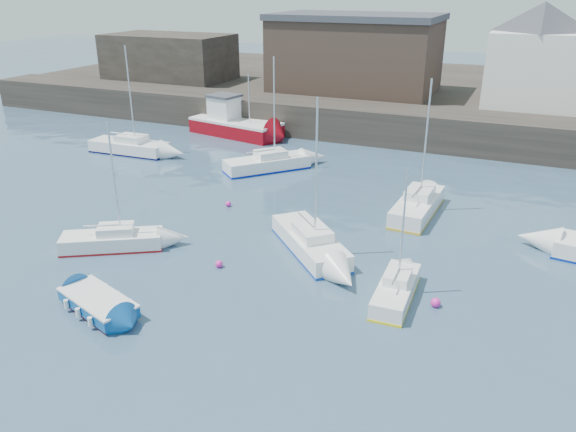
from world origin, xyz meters
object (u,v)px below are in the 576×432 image
at_px(sailboat_f, 417,205).
at_px(sailboat_h, 267,163).
at_px(sailboat_a, 113,240).
at_px(buoy_near, 219,267).
at_px(blue_dinghy, 98,303).
at_px(buoy_far, 228,206).
at_px(sailboat_e, 129,147).
at_px(sailboat_b, 310,242).
at_px(buoy_mid, 435,306).
at_px(sailboat_c, 396,289).
at_px(fishing_boat, 233,123).

bearing_deg(sailboat_f, sailboat_h, 160.70).
bearing_deg(sailboat_a, buoy_near, 3.52).
bearing_deg(blue_dinghy, buoy_far, 94.07).
bearing_deg(buoy_near, sailboat_e, 139.12).
bearing_deg(sailboat_e, blue_dinghy, -54.88).
xyz_separation_m(sailboat_b, buoy_mid, (7.10, -2.99, -0.54)).
bearing_deg(sailboat_f, buoy_mid, -74.22).
distance_m(blue_dinghy, sailboat_h, 21.05).
distance_m(sailboat_b, sailboat_c, 6.11).
bearing_deg(sailboat_f, sailboat_c, -83.63).
height_order(sailboat_f, buoy_mid, sailboat_f).
bearing_deg(sailboat_c, buoy_mid, 0.55).
height_order(sailboat_c, sailboat_e, sailboat_e).
relative_size(buoy_near, buoy_mid, 0.89).
bearing_deg(buoy_far, sailboat_a, -108.68).
xyz_separation_m(sailboat_h, buoy_far, (0.95, -7.82, -0.55)).
bearing_deg(sailboat_b, buoy_mid, -22.80).
relative_size(fishing_boat, sailboat_a, 1.35).
relative_size(sailboat_e, buoy_mid, 20.13).
xyz_separation_m(blue_dinghy, sailboat_h, (-1.89, 20.96, 0.12)).
bearing_deg(sailboat_c, sailboat_h, 132.32).
height_order(sailboat_f, sailboat_h, sailboat_h).
bearing_deg(buoy_far, fishing_boat, 117.55).
height_order(sailboat_b, buoy_mid, sailboat_b).
relative_size(blue_dinghy, sailboat_c, 0.72).
relative_size(sailboat_e, buoy_near, 22.68).
relative_size(sailboat_a, sailboat_b, 0.83).
bearing_deg(fishing_boat, sailboat_e, -119.10).
height_order(sailboat_b, sailboat_e, sailboat_e).
height_order(fishing_boat, sailboat_h, sailboat_h).
bearing_deg(sailboat_e, buoy_far, -28.60).
distance_m(sailboat_f, buoy_mid, 10.85).
bearing_deg(fishing_boat, buoy_far, -62.45).
relative_size(sailboat_h, buoy_near, 21.81).
relative_size(blue_dinghy, buoy_near, 11.24).
distance_m(fishing_boat, sailboat_a, 24.85).
bearing_deg(blue_dinghy, sailboat_a, 124.17).
height_order(sailboat_h, buoy_near, sailboat_h).
bearing_deg(fishing_boat, buoy_near, -62.95).
bearing_deg(sailboat_a, sailboat_h, 83.80).
xyz_separation_m(sailboat_c, sailboat_f, (-1.17, 10.44, 0.12)).
bearing_deg(sailboat_f, fishing_boat, 147.19).
bearing_deg(buoy_far, sailboat_c, -29.01).
height_order(fishing_boat, sailboat_a, sailboat_a).
bearing_deg(buoy_near, blue_dinghy, -115.44).
height_order(sailboat_c, sailboat_h, sailboat_h).
height_order(fishing_boat, sailboat_c, sailboat_c).
xyz_separation_m(sailboat_c, sailboat_e, (-25.94, 14.26, 0.11)).
height_order(blue_dinghy, fishing_boat, fishing_boat).
xyz_separation_m(sailboat_f, buoy_mid, (2.95, -10.43, -0.57)).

